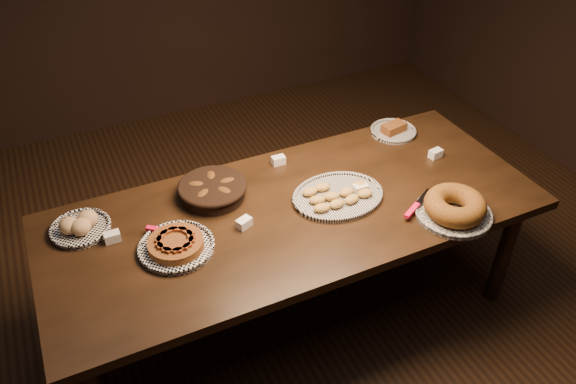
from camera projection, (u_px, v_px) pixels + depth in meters
name	position (u px, v px, depth m)	size (l,w,h in m)	color
ground	(294.00, 312.00, 3.16)	(5.00, 5.00, 0.00)	black
buffet_table	(295.00, 220.00, 2.75)	(2.40, 1.00, 0.75)	black
apple_tart_plate	(176.00, 245.00, 2.46)	(0.34, 0.34, 0.06)	white
madeleine_platter	(337.00, 196.00, 2.75)	(0.46, 0.37, 0.05)	black
bundt_cake_plate	(454.00, 208.00, 2.63)	(0.42, 0.38, 0.11)	black
croissant_basket	(213.00, 189.00, 2.75)	(0.39, 0.39, 0.09)	black
bread_roll_plate	(80.00, 226.00, 2.55)	(0.28, 0.28, 0.09)	white
loaf_plate	(393.00, 130.00, 3.24)	(0.27, 0.27, 0.06)	black
tent_cards	(293.00, 190.00, 2.78)	(1.80, 0.46, 0.04)	white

